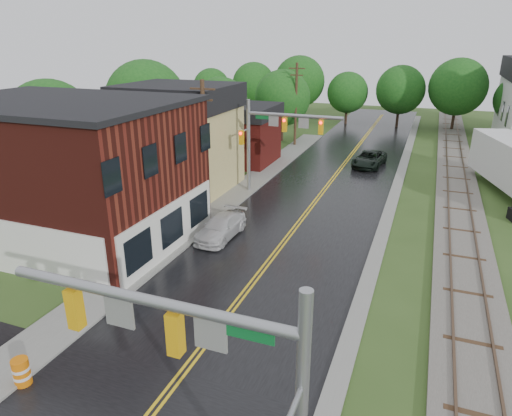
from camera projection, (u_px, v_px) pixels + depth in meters
The scene contains 18 objects.
main_road at pixel (326, 188), 37.25m from camera, with size 10.00×90.00×0.02m, color black.
curb_right at pixel (400, 178), 39.81m from camera, with size 0.80×70.00×0.12m, color gray.
sidewalk_left at pixel (232, 198), 34.96m from camera, with size 2.40×50.00×0.12m, color gray.
brick_building at pixel (65, 171), 26.86m from camera, with size 14.30×10.30×8.30m.
yellow_house at pixel (181, 149), 36.31m from camera, with size 8.00×7.00×6.40m, color tan.
darkred_building at pixel (237, 140), 44.20m from camera, with size 7.00×6.00×4.40m, color #3F0F0C.
railroad at pixel (457, 183), 38.23m from camera, with size 3.20×80.00×0.30m.
traffic_signal_near at pixel (207, 362), 9.87m from camera, with size 7.34×0.30×7.20m.
traffic_signal_far at pixel (275, 131), 34.04m from camera, with size 7.34×0.43×7.20m.
utility_pole_b at pixel (205, 145), 30.88m from camera, with size 1.80×0.28×9.00m.
utility_pole_c at pixel (296, 103), 50.10m from camera, with size 1.80×0.28×9.00m.
tree_left_a at pixel (52, 126), 35.02m from camera, with size 6.80×6.80×8.67m.
tree_left_b at pixel (147, 103), 42.88m from camera, with size 7.60×7.60×9.69m.
tree_left_c at pixel (222, 107), 48.95m from camera, with size 6.00×6.00×7.65m.
tree_left_e at pixel (283, 99), 52.42m from camera, with size 6.40×6.40×8.16m.
suv_dark at pixel (369, 159), 43.14m from camera, with size 2.40×5.20×1.44m, color black.
pickup_white at pixel (221, 227), 27.83m from camera, with size 1.85×4.56×1.32m, color silver.
construction_barrel at pixel (22, 372), 16.02m from camera, with size 0.58×0.58×1.04m, color #D76809.
Camera 1 is at (7.35, -5.15, 11.56)m, focal length 32.00 mm.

